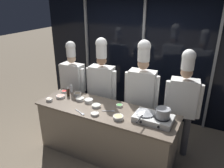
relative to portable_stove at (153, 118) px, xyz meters
name	(u,v)px	position (x,y,z in m)	size (l,w,h in m)	color
ground_plane	(106,153)	(-0.81, -0.02, -0.94)	(24.00, 24.00, 0.00)	#7F705B
window_wall_back	(143,57)	(-0.81, 1.71, 0.41)	(5.08, 0.09, 2.70)	black
demo_counter	(105,132)	(-0.81, -0.02, -0.49)	(2.36, 0.74, 0.89)	gray
portable_stove	(153,118)	(0.00, 0.00, 0.00)	(0.56, 0.37, 0.10)	silver
frying_pan	(145,112)	(-0.13, 0.00, 0.07)	(0.28, 0.49, 0.04)	#ADAFB5
stock_pot	(163,113)	(0.13, 0.00, 0.13)	(0.24, 0.21, 0.14)	#93969B
squeeze_bottle_clear	(71,88)	(-1.70, 0.27, 0.04)	(0.05, 0.05, 0.18)	white
squeeze_bottle_soy	(68,91)	(-1.65, 0.11, 0.04)	(0.06, 0.06, 0.19)	#332319
prep_bowl_scallions	(119,105)	(-0.64, 0.17, -0.03)	(0.11, 0.11, 0.04)	white
prep_bowl_bell_pepper	(64,91)	(-1.81, 0.19, -0.03)	(0.11, 0.11, 0.03)	white
prep_bowl_onion	(95,114)	(-0.86, -0.25, -0.03)	(0.13, 0.13, 0.04)	white
prep_bowl_bean_sprouts	(96,106)	(-0.97, -0.02, -0.02)	(0.15, 0.15, 0.04)	white
prep_bowl_rice	(89,101)	(-1.18, 0.07, -0.02)	(0.15, 0.15, 0.05)	white
prep_bowl_ginger	(118,117)	(-0.48, -0.19, -0.01)	(0.16, 0.16, 0.06)	white
prep_bowl_chicken	(49,99)	(-1.81, -0.21, -0.02)	(0.11, 0.11, 0.05)	white
prep_bowl_mushrooms	(78,94)	(-1.51, 0.20, -0.02)	(0.14, 0.14, 0.05)	white
prep_bowl_shrimp	(60,96)	(-1.72, -0.02, -0.02)	(0.16, 0.16, 0.04)	white
prep_bowl_garlic	(80,99)	(-1.35, 0.06, -0.02)	(0.15, 0.15, 0.05)	white
serving_spoon_slotted	(111,111)	(-0.68, -0.04, -0.04)	(0.20, 0.11, 0.02)	#B2B5BA
serving_spoon_solid	(81,113)	(-1.06, -0.31, -0.04)	(0.23, 0.11, 0.02)	#B2B5BA
chef_head	(73,79)	(-1.92, 0.62, 0.06)	(0.61, 0.24, 1.78)	#232326
chef_sous	(102,82)	(-1.20, 0.57, 0.14)	(0.60, 0.28, 1.92)	#232326
chef_line	(142,89)	(-0.40, 0.56, 0.18)	(0.60, 0.27, 1.96)	#2D3856
chef_pastry	(183,98)	(0.30, 0.59, 0.14)	(0.57, 0.29, 1.88)	#4C4C51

